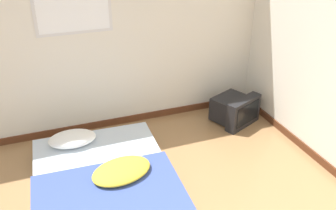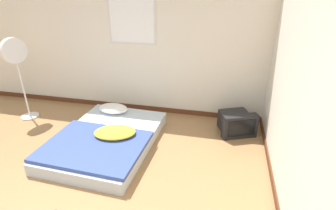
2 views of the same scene
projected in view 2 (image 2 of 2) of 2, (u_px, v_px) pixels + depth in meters
The scene contains 4 objects.
wall_back at pixel (129, 41), 4.60m from camera, with size 7.21×0.08×2.60m.
mattress_bed at pixel (106, 138), 3.92m from camera, with size 1.42×1.92×0.32m.
crt_tv at pixel (236, 123), 4.22m from camera, with size 0.64×0.62×0.38m.
standing_fan at pixel (16, 61), 4.36m from camera, with size 0.31×0.43×1.43m.
Camera 2 is at (1.72, -1.45, 2.23)m, focal length 28.00 mm.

